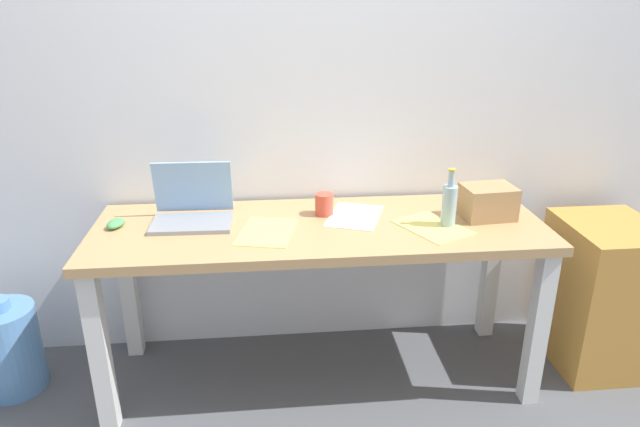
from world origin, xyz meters
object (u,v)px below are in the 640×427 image
(computer_mouse, at_px, (116,223))
(laptop_left, at_px, (192,209))
(cardboard_box, at_px, (488,202))
(filing_cabinet, at_px, (601,295))
(desk, at_px, (320,247))
(water_cooler_jug, at_px, (8,348))
(coffee_mug, at_px, (324,204))
(beer_bottle, at_px, (449,204))

(computer_mouse, bearing_deg, laptop_left, 23.88)
(cardboard_box, relative_size, filing_cabinet, 0.31)
(desk, relative_size, water_cooler_jug, 4.22)
(desk, height_order, computer_mouse, computer_mouse)
(desk, xyz_separation_m, coffee_mug, (0.03, 0.11, 0.15))
(desk, relative_size, coffee_mug, 19.90)
(water_cooler_jug, bearing_deg, filing_cabinet, -0.96)
(filing_cabinet, bearing_deg, laptop_left, 177.24)
(coffee_mug, bearing_deg, water_cooler_jug, -177.06)
(water_cooler_jug, xyz_separation_m, filing_cabinet, (2.69, -0.05, 0.15))
(computer_mouse, distance_m, filing_cabinet, 2.20)
(beer_bottle, xyz_separation_m, filing_cabinet, (0.79, 0.06, -0.50))
(beer_bottle, relative_size, cardboard_box, 1.15)
(computer_mouse, height_order, filing_cabinet, computer_mouse)
(beer_bottle, height_order, coffee_mug, beer_bottle)
(beer_bottle, bearing_deg, filing_cabinet, 4.28)
(beer_bottle, distance_m, filing_cabinet, 0.93)
(desk, distance_m, filing_cabinet, 1.35)
(laptop_left, xyz_separation_m, water_cooler_jug, (-0.84, -0.04, -0.61))
(desk, xyz_separation_m, beer_bottle, (0.53, -0.06, 0.20))
(beer_bottle, xyz_separation_m, cardboard_box, (0.20, 0.08, -0.03))
(computer_mouse, height_order, water_cooler_jug, computer_mouse)
(cardboard_box, distance_m, filing_cabinet, 0.76)
(beer_bottle, height_order, computer_mouse, beer_bottle)
(desk, xyz_separation_m, filing_cabinet, (1.32, -0.00, -0.30))
(coffee_mug, height_order, water_cooler_jug, coffee_mug)
(coffee_mug, bearing_deg, filing_cabinet, -5.22)
(filing_cabinet, bearing_deg, coffee_mug, 174.78)
(computer_mouse, distance_m, water_cooler_jug, 0.78)
(laptop_left, height_order, water_cooler_jug, laptop_left)
(cardboard_box, height_order, coffee_mug, cardboard_box)
(beer_bottle, bearing_deg, laptop_left, 172.06)
(laptop_left, relative_size, coffee_mug, 3.53)
(computer_mouse, bearing_deg, coffee_mug, 21.86)
(laptop_left, xyz_separation_m, computer_mouse, (-0.31, -0.03, -0.04))
(laptop_left, distance_m, filing_cabinet, 1.91)
(desk, distance_m, coffee_mug, 0.19)
(cardboard_box, xyz_separation_m, filing_cabinet, (0.59, -0.02, -0.48))
(cardboard_box, height_order, water_cooler_jug, cardboard_box)
(filing_cabinet, bearing_deg, beer_bottle, -175.72)
(laptop_left, distance_m, beer_bottle, 1.07)
(coffee_mug, bearing_deg, computer_mouse, -176.00)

